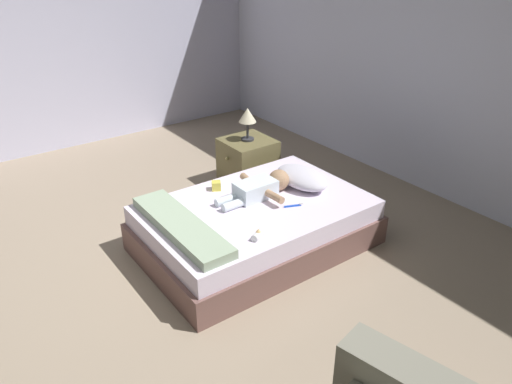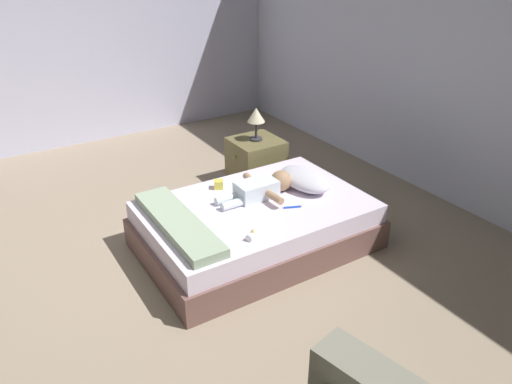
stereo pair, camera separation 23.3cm
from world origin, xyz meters
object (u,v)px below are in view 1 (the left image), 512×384
object	(u,v)px
pillow	(302,177)
toothbrush	(294,205)
baby	(261,188)
nightstand	(248,162)
lamp	(247,117)
baby_bottle	(258,234)
toy_block	(216,186)
bed	(256,225)

from	to	relation	value
pillow	toothbrush	size ratio (longest dim) A/B	3.68
baby	toothbrush	distance (m)	0.31
nightstand	toothbrush	bearing A→B (deg)	-18.67
toothbrush	lamp	xyz separation A→B (m)	(-1.15, 0.39, 0.31)
baby	baby_bottle	bearing A→B (deg)	-38.31
baby	toy_block	bearing A→B (deg)	-142.18
lamp	toy_block	world-z (taller)	lamp
bed	nightstand	bearing A→B (deg)	147.85
pillow	toy_block	xyz separation A→B (m)	(-0.34, -0.60, -0.03)
pillow	toy_block	distance (m)	0.69
pillow	nightstand	distance (m)	0.94
baby_bottle	baby	bearing A→B (deg)	141.69
bed	baby_bottle	xyz separation A→B (m)	(0.40, -0.27, 0.22)
baby	nightstand	world-z (taller)	baby
toothbrush	nightstand	distance (m)	1.22
toothbrush	toy_block	distance (m)	0.67
nightstand	toy_block	distance (m)	0.93
bed	toothbrush	xyz separation A→B (m)	(0.20, 0.21, 0.20)
bed	toy_block	size ratio (longest dim) A/B	18.10
lamp	toy_block	size ratio (longest dim) A/B	3.31
baby_bottle	pillow	bearing A→B (deg)	119.75
baby_bottle	nightstand	bearing A→B (deg)	147.16
toothbrush	baby_bottle	size ratio (longest dim) A/B	1.11
bed	toothbrush	world-z (taller)	toothbrush
lamp	toothbrush	bearing A→B (deg)	-18.67
toy_block	bed	bearing A→B (deg)	17.20
toothbrush	baby_bottle	distance (m)	0.52
toothbrush	baby_bottle	xyz separation A→B (m)	(0.19, -0.48, 0.02)
toothbrush	lamp	size ratio (longest dim) A/B	0.44
toy_block	nightstand	bearing A→B (deg)	128.57
toothbrush	baby_bottle	world-z (taller)	baby_bottle
bed	lamp	xyz separation A→B (m)	(-0.94, 0.59, 0.51)
nightstand	lamp	bearing A→B (deg)	90.00
bed	toothbrush	bearing A→B (deg)	45.31
pillow	toothbrush	xyz separation A→B (m)	(0.24, -0.28, -0.06)
pillow	baby	world-z (taller)	baby
nightstand	baby_bottle	xyz separation A→B (m)	(1.34, -0.87, 0.17)
pillow	nightstand	xyz separation A→B (m)	(-0.91, 0.11, -0.22)
pillow	toy_block	size ratio (longest dim) A/B	5.33
lamp	baby_bottle	bearing A→B (deg)	-32.84
bed	pillow	size ratio (longest dim) A/B	3.39
pillow	baby_bottle	size ratio (longest dim) A/B	4.09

